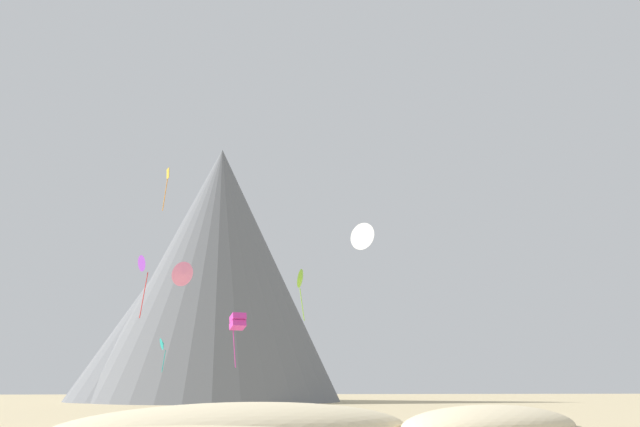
{
  "coord_description": "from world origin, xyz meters",
  "views": [
    {
      "loc": [
        -5.07,
        -27.96,
        3.24
      ],
      "look_at": [
        0.9,
        38.14,
        18.77
      ],
      "focal_mm": 40.8,
      "sensor_mm": 36.0,
      "label": 1
    }
  ],
  "objects_px": {
    "rock_massif": "(210,285)",
    "kite_magenta_low": "(238,322)",
    "kite_gold_mid": "(167,181)",
    "kite_teal_low": "(163,344)",
    "kite_white_mid": "(363,237)",
    "kite_lime_low": "(301,279)",
    "bush_mid_center": "(294,426)",
    "kite_pink_low": "(183,274)",
    "kite_violet_mid": "(143,264)"
  },
  "relations": [
    {
      "from": "kite_magenta_low",
      "to": "kite_teal_low",
      "type": "bearing_deg",
      "value": -73.0
    },
    {
      "from": "bush_mid_center",
      "to": "kite_teal_low",
      "type": "height_order",
      "value": "kite_teal_low"
    },
    {
      "from": "kite_gold_mid",
      "to": "kite_white_mid",
      "type": "xyz_separation_m",
      "value": [
        18.06,
        -16.45,
        -8.87
      ]
    },
    {
      "from": "kite_magenta_low",
      "to": "kite_violet_mid",
      "type": "distance_m",
      "value": 10.51
    },
    {
      "from": "bush_mid_center",
      "to": "kite_white_mid",
      "type": "bearing_deg",
      "value": 44.28
    },
    {
      "from": "kite_pink_low",
      "to": "kite_teal_low",
      "type": "height_order",
      "value": "kite_pink_low"
    },
    {
      "from": "bush_mid_center",
      "to": "rock_massif",
      "type": "xyz_separation_m",
      "value": [
        -11.28,
        86.76,
        21.02
      ]
    },
    {
      "from": "bush_mid_center",
      "to": "kite_pink_low",
      "type": "distance_m",
      "value": 21.59
    },
    {
      "from": "bush_mid_center",
      "to": "kite_lime_low",
      "type": "height_order",
      "value": "kite_lime_low"
    },
    {
      "from": "rock_massif",
      "to": "kite_lime_low",
      "type": "distance_m",
      "value": 69.93
    },
    {
      "from": "kite_pink_low",
      "to": "kite_violet_mid",
      "type": "distance_m",
      "value": 4.28
    },
    {
      "from": "kite_pink_low",
      "to": "kite_gold_mid",
      "type": "xyz_separation_m",
      "value": [
        -2.81,
        7.31,
        10.82
      ]
    },
    {
      "from": "bush_mid_center",
      "to": "kite_magenta_low",
      "type": "distance_m",
      "value": 21.27
    },
    {
      "from": "rock_massif",
      "to": "kite_white_mid",
      "type": "distance_m",
      "value": 83.12
    },
    {
      "from": "bush_mid_center",
      "to": "kite_violet_mid",
      "type": "height_order",
      "value": "kite_violet_mid"
    },
    {
      "from": "kite_pink_low",
      "to": "kite_violet_mid",
      "type": "xyz_separation_m",
      "value": [
        -3.87,
        1.46,
        1.08
      ]
    },
    {
      "from": "kite_magenta_low",
      "to": "kite_lime_low",
      "type": "bearing_deg",
      "value": 158.97
    },
    {
      "from": "kite_pink_low",
      "to": "kite_lime_low",
      "type": "distance_m",
      "value": 11.66
    },
    {
      "from": "kite_white_mid",
      "to": "kite_lime_low",
      "type": "height_order",
      "value": "kite_white_mid"
    },
    {
      "from": "kite_gold_mid",
      "to": "kite_lime_low",
      "type": "height_order",
      "value": "kite_gold_mid"
    },
    {
      "from": "kite_white_mid",
      "to": "kite_teal_low",
      "type": "distance_m",
      "value": 32.75
    },
    {
      "from": "rock_massif",
      "to": "kite_teal_low",
      "type": "xyz_separation_m",
      "value": [
        -1.69,
        -55.3,
        -13.94
      ]
    },
    {
      "from": "kite_gold_mid",
      "to": "kite_teal_low",
      "type": "bearing_deg",
      "value": 21.9
    },
    {
      "from": "kite_gold_mid",
      "to": "kite_violet_mid",
      "type": "distance_m",
      "value": 11.41
    },
    {
      "from": "kite_pink_low",
      "to": "kite_violet_mid",
      "type": "bearing_deg",
      "value": 119.02
    },
    {
      "from": "kite_pink_low",
      "to": "kite_gold_mid",
      "type": "distance_m",
      "value": 13.36
    },
    {
      "from": "rock_massif",
      "to": "kite_magenta_low",
      "type": "relative_size",
      "value": 10.84
    },
    {
      "from": "kite_violet_mid",
      "to": "kite_gold_mid",
      "type": "bearing_deg",
      "value": -44.16
    },
    {
      "from": "kite_pink_low",
      "to": "kite_gold_mid",
      "type": "relative_size",
      "value": 0.51
    },
    {
      "from": "kite_gold_mid",
      "to": "kite_teal_low",
      "type": "xyz_separation_m",
      "value": [
        -0.74,
        9.32,
        -16.29
      ]
    },
    {
      "from": "kite_lime_low",
      "to": "kite_teal_low",
      "type": "distance_m",
      "value": 20.31
    },
    {
      "from": "kite_magenta_low",
      "to": "kite_pink_low",
      "type": "relative_size",
      "value": 2.2
    },
    {
      "from": "kite_pink_low",
      "to": "kite_white_mid",
      "type": "distance_m",
      "value": 17.89
    },
    {
      "from": "bush_mid_center",
      "to": "kite_magenta_low",
      "type": "xyz_separation_m",
      "value": [
        -4.45,
        18.93,
        8.62
      ]
    },
    {
      "from": "kite_lime_low",
      "to": "bush_mid_center",
      "type": "bearing_deg",
      "value": -166.16
    },
    {
      "from": "kite_pink_low",
      "to": "rock_massif",
      "type": "bearing_deg",
      "value": 51.11
    },
    {
      "from": "rock_massif",
      "to": "kite_violet_mid",
      "type": "distance_m",
      "value": 70.89
    },
    {
      "from": "rock_massif",
      "to": "kite_magenta_low",
      "type": "distance_m",
      "value": 69.29
    },
    {
      "from": "kite_magenta_low",
      "to": "kite_gold_mid",
      "type": "height_order",
      "value": "kite_gold_mid"
    },
    {
      "from": "kite_violet_mid",
      "to": "kite_teal_low",
      "type": "distance_m",
      "value": 16.53
    },
    {
      "from": "kite_magenta_low",
      "to": "kite_lime_low",
      "type": "distance_m",
      "value": 7.36
    },
    {
      "from": "kite_gold_mid",
      "to": "kite_white_mid",
      "type": "bearing_deg",
      "value": -114.95
    },
    {
      "from": "bush_mid_center",
      "to": "kite_violet_mid",
      "type": "bearing_deg",
      "value": 129.24
    },
    {
      "from": "kite_magenta_low",
      "to": "kite_violet_mid",
      "type": "relative_size",
      "value": 0.88
    },
    {
      "from": "kite_teal_low",
      "to": "kite_white_mid",
      "type": "bearing_deg",
      "value": -161.37
    },
    {
      "from": "bush_mid_center",
      "to": "kite_teal_low",
      "type": "distance_m",
      "value": 34.75
    },
    {
      "from": "kite_gold_mid",
      "to": "kite_violet_mid",
      "type": "height_order",
      "value": "kite_gold_mid"
    },
    {
      "from": "kite_gold_mid",
      "to": "kite_lime_low",
      "type": "xyz_separation_m",
      "value": [
        13.86,
        -3.61,
        -10.61
      ]
    },
    {
      "from": "rock_massif",
      "to": "kite_pink_low",
      "type": "xyz_separation_m",
      "value": [
        1.85,
        -71.93,
        -8.47
      ]
    },
    {
      "from": "bush_mid_center",
      "to": "kite_violet_mid",
      "type": "distance_m",
      "value": 25.06
    }
  ]
}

